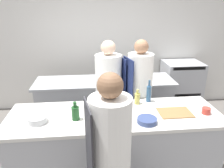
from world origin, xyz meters
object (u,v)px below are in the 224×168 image
Objects in this scene: chef_at_pass_far at (139,96)px; cup at (206,111)px; bottle_vinegar at (137,98)px; stockpot at (117,71)px; bowl_mixing_large at (147,120)px; chef_at_prep_near at (110,160)px; oven_range at (180,86)px; bottle_olive_oil at (149,93)px; chef_at_stove at (109,96)px; bowl_prep_small at (38,120)px; bottle_wine at (75,113)px.

chef_at_pass_far is 16.63× the size of cup.
stockpot reaches higher than bottle_vinegar.
chef_at_prep_near is at bearing -133.82° from bowl_mixing_large.
oven_range is 5.11× the size of bottle_vinegar.
stockpot is at bearing 106.60° from bottle_olive_oil.
chef_at_pass_far is 0.96m from cup.
chef_at_stove is 0.56m from bottle_vinegar.
stockpot is at bearing 95.21° from bowl_mixing_large.
bowl_prep_small is (-1.19, -0.36, -0.04)m from bottle_vinegar.
bottle_vinegar is (-0.17, -0.06, -0.04)m from bottle_olive_oil.
chef_at_stove is at bearing 42.47° from bowl_prep_small.
bowl_mixing_large is at bearing -6.05° from bowl_prep_small.
bottle_vinegar is at bearing 16.80° from bowl_prep_small.
chef_at_stove reaches higher than stockpot.
cup is at bearing -72.52° from chef_at_prep_near.
bottle_olive_oil is 0.57m from bowl_mixing_large.
stockpot is at bearing -18.01° from chef_at_prep_near.
chef_at_pass_far is at bearing 102.32° from bottle_olive_oil.
cup is (1.09, -0.78, 0.10)m from chef_at_stove.
bottle_wine reaches higher than bowl_mixing_large.
bottle_wine is at bearing 179.33° from cup.
oven_range is 4.67× the size of bottle_wine.
bowl_mixing_large is at bearing -169.98° from cup.
bottle_olive_oil is at bearing -126.66° from oven_range.
bottle_olive_oil reaches higher than bottle_wine.
oven_range is 0.62× the size of chef_at_prep_near.
chef_at_pass_far is at bearing 66.45° from chef_at_stove.
bowl_prep_small is (-2.44, -1.88, 0.42)m from oven_range.
chef_at_prep_near reaches higher than bowl_mixing_large.
chef_at_prep_near is 5.42× the size of bottle_olive_oil.
bowl_prep_small is (-0.41, -0.02, -0.05)m from bottle_wine.
bottle_vinegar is (-0.10, -0.34, 0.13)m from chef_at_pass_far.
chef_at_stove is 0.97m from bowl_mixing_large.
bottle_olive_oil is 1.02m from bottle_wine.
bowl_mixing_large is at bearing -106.18° from bottle_olive_oil.
chef_at_stove reaches higher than oven_range.
stockpot is at bearing 97.11° from bottle_vinegar.
chef_at_pass_far is at bearing 83.53° from bowl_mixing_large.
chef_at_prep_near is 7.79× the size of bowl_prep_small.
oven_range is at bearing -43.64° from chef_at_prep_near.
bottle_wine is (-0.94, -0.39, -0.03)m from bottle_olive_oil.
bowl_prep_small is (-0.85, -0.78, 0.10)m from chef_at_stove.
stockpot reaches higher than bowl_mixing_large.
chef_at_stove is at bearing -145.39° from oven_range.
bottle_vinegar is (0.33, -0.42, 0.14)m from chef_at_stove.
bottle_wine is 0.99× the size of bowl_mixing_large.
bowl_prep_small is at bearing -60.99° from chef_at_stove.
bottle_vinegar is at bearing -129.56° from oven_range.
oven_range is 3.36× the size of bottle_olive_oil.
oven_range is 1.89m from bottle_olive_oil.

